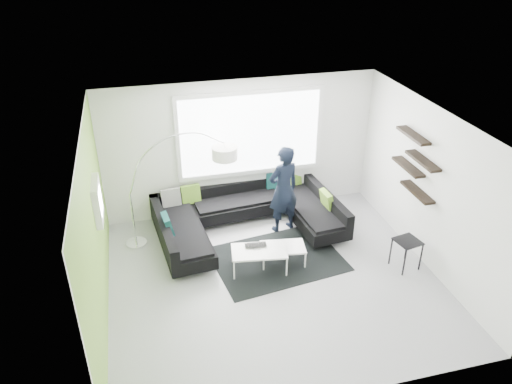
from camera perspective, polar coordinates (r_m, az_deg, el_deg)
ground at (r=8.68m, az=2.03°, el=-9.97°), size 5.50×5.50×0.00m
room_shell at (r=7.86m, az=2.10°, el=1.35°), size 5.54×5.04×2.82m
sectional_sofa at (r=9.67m, az=-0.90°, el=-3.06°), size 3.63×2.45×0.74m
rug at (r=9.14m, az=2.44°, el=-7.63°), size 2.46×1.94×0.01m
coffee_table at (r=8.87m, az=1.73°, el=-7.36°), size 1.31×0.88×0.40m
arc_lamp at (r=9.24m, az=-14.23°, el=-0.26°), size 2.03×0.66×2.16m
side_table at (r=9.17m, az=16.73°, el=-6.79°), size 0.48×0.48×0.56m
person at (r=9.54m, az=3.15°, el=0.29°), size 0.88×0.77×1.78m
laptop at (r=8.72m, az=0.01°, el=-6.31°), size 0.42×0.31×0.03m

